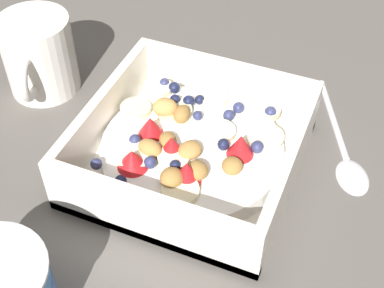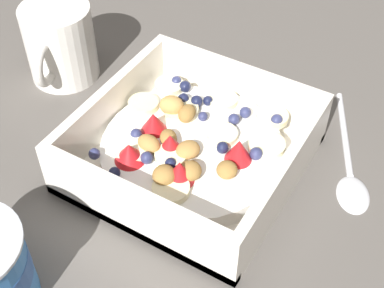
{
  "view_description": "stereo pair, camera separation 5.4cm",
  "coord_description": "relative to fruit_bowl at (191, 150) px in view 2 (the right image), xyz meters",
  "views": [
    {
      "loc": [
        -0.13,
        0.36,
        0.41
      ],
      "look_at": [
        0.01,
        0.02,
        0.03
      ],
      "focal_mm": 51.17,
      "sensor_mm": 36.0,
      "label": 1
    },
    {
      "loc": [
        -0.18,
        0.34,
        0.41
      ],
      "look_at": [
        0.01,
        0.02,
        0.03
      ],
      "focal_mm": 51.17,
      "sensor_mm": 36.0,
      "label": 2
    }
  ],
  "objects": [
    {
      "name": "fruit_bowl",
      "position": [
        0.0,
        0.0,
        0.0
      ],
      "size": [
        0.21,
        0.21,
        0.06
      ],
      "color": "white",
      "rests_on": "ground"
    },
    {
      "name": "coffee_mug",
      "position": [
        0.2,
        -0.05,
        0.02
      ],
      "size": [
        0.08,
        0.11,
        0.09
      ],
      "color": "white",
      "rests_on": "ground"
    },
    {
      "name": "ground_plane",
      "position": [
        -0.01,
        -0.02,
        -0.02
      ],
      "size": [
        2.4,
        2.4,
        0.0
      ],
      "primitive_type": "plane",
      "color": "#56514C"
    },
    {
      "name": "spoon",
      "position": [
        -0.14,
        -0.07,
        -0.02
      ],
      "size": [
        0.09,
        0.17,
        0.01
      ],
      "color": "silver",
      "rests_on": "ground"
    }
  ]
}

